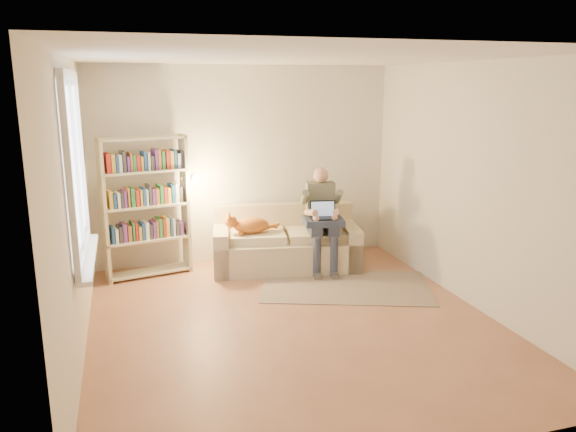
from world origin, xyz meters
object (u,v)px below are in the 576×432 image
object	(u,v)px
person	(322,213)
laptop	(320,214)
sofa	(286,246)
bookshelf	(146,200)
cat	(251,225)

from	to	relation	value
person	laptop	world-z (taller)	person
sofa	bookshelf	distance (m)	1.87
person	bookshelf	distance (m)	2.20
sofa	bookshelf	bearing A→B (deg)	-175.34
person	cat	world-z (taller)	person
person	cat	xyz separation A→B (m)	(-0.89, 0.18, -0.13)
cat	bookshelf	distance (m)	1.33
laptop	bookshelf	bearing A→B (deg)	177.01
cat	bookshelf	xyz separation A→B (m)	(-1.27, 0.20, 0.36)
sofa	cat	size ratio (longest dim) A/B	2.84
laptop	bookshelf	world-z (taller)	bookshelf
sofa	bookshelf	world-z (taller)	bookshelf
laptop	bookshelf	xyz separation A→B (m)	(-2.09, 0.48, 0.20)
cat	laptop	distance (m)	0.88
bookshelf	laptop	bearing A→B (deg)	-24.94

